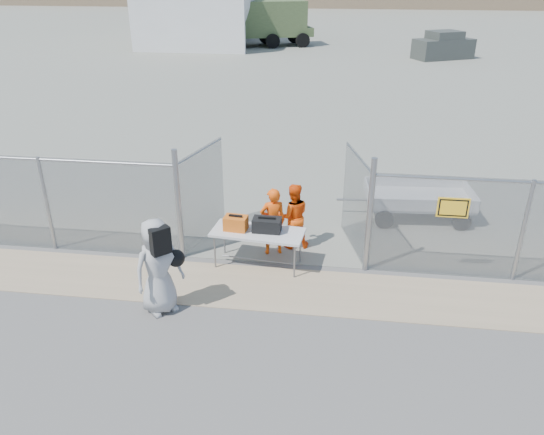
# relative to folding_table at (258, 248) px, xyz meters

# --- Properties ---
(ground) EXTENTS (160.00, 160.00, 0.00)m
(ground) POSITION_rel_folding_table_xyz_m (0.29, -1.88, -0.41)
(ground) COLOR #565555
(tarmac_inside) EXTENTS (160.00, 80.00, 0.01)m
(tarmac_inside) POSITION_rel_folding_table_xyz_m (0.29, 40.12, -0.40)
(tarmac_inside) COLOR gray
(tarmac_inside) RESTS_ON ground
(dirt_strip) EXTENTS (44.00, 1.60, 0.01)m
(dirt_strip) POSITION_rel_folding_table_xyz_m (0.29, -0.88, -0.40)
(dirt_strip) COLOR tan
(dirt_strip) RESTS_ON ground
(chain_link_fence) EXTENTS (40.00, 0.20, 2.20)m
(chain_link_fence) POSITION_rel_folding_table_xyz_m (0.29, 0.12, 0.69)
(chain_link_fence) COLOR gray
(chain_link_fence) RESTS_ON ground
(folding_table) EXTENTS (2.00, 1.00, 0.82)m
(folding_table) POSITION_rel_folding_table_xyz_m (0.00, 0.00, 0.00)
(folding_table) COLOR silver
(folding_table) RESTS_ON ground
(orange_bag) EXTENTS (0.50, 0.36, 0.30)m
(orange_bag) POSITION_rel_folding_table_xyz_m (-0.47, 0.02, 0.56)
(orange_bag) COLOR orange
(orange_bag) RESTS_ON folding_table
(black_duffel) EXTENTS (0.60, 0.36, 0.29)m
(black_duffel) POSITION_rel_folding_table_xyz_m (0.19, 0.04, 0.55)
(black_duffel) COLOR black
(black_duffel) RESTS_ON folding_table
(security_worker_left) EXTENTS (0.66, 0.54, 1.57)m
(security_worker_left) POSITION_rel_folding_table_xyz_m (0.25, 0.57, 0.37)
(security_worker_left) COLOR #FF510B
(security_worker_left) RESTS_ON ground
(security_worker_right) EXTENTS (0.86, 0.74, 1.54)m
(security_worker_right) POSITION_rel_folding_table_xyz_m (0.65, 0.94, 0.36)
(security_worker_right) COLOR #FF510B
(security_worker_right) RESTS_ON ground
(visitor) EXTENTS (1.07, 1.06, 1.86)m
(visitor) POSITION_rel_folding_table_xyz_m (-1.54, -1.84, 0.52)
(visitor) COLOR #9F9F9F
(visitor) RESTS_ON ground
(utility_trailer) EXTENTS (3.53, 2.00, 0.83)m
(utility_trailer) POSITION_rel_folding_table_xyz_m (3.66, 2.98, 0.00)
(utility_trailer) COLOR silver
(utility_trailer) RESTS_ON ground
(military_truck) EXTENTS (7.50, 4.79, 3.36)m
(military_truck) POSITION_rel_folding_table_xyz_m (-4.62, 33.56, 1.27)
(military_truck) COLOR #4A5D34
(military_truck) RESTS_ON ground
(parked_vehicle_near) EXTENTS (4.33, 3.39, 1.79)m
(parked_vehicle_near) POSITION_rel_folding_table_xyz_m (8.21, 28.93, 0.48)
(parked_vehicle_near) COLOR #3C413D
(parked_vehicle_near) RESTS_ON ground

